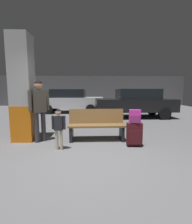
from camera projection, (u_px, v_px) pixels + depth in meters
The scene contains 10 objects.
ground_plane at pixel (91, 124), 7.23m from camera, with size 18.00×18.00×0.10m, color slate.
garage_back_wall at pixel (91, 91), 15.82m from camera, with size 18.00×0.12×2.80m, color #565658.
structural_pillar at pixel (23, 89), 4.62m from camera, with size 0.57×0.57×2.95m.
bench at pixel (97, 125), 4.75m from camera, with size 1.61×0.55×0.89m.
suitcase at pixel (134, 134), 4.22m from camera, with size 0.39×0.25×0.60m.
backpack_bright at pixel (135, 117), 4.16m from camera, with size 0.30×0.23×0.34m.
child at pixel (59, 125), 3.93m from camera, with size 0.34×0.21×0.99m.
adult at pixel (39, 104), 4.52m from camera, with size 0.47×0.40×1.69m.
parked_car_far at pixel (70, 100), 10.75m from camera, with size 4.17×1.93×1.51m.
parked_car_near at pixel (135, 102), 8.79m from camera, with size 4.14×1.88×1.51m.
Camera 1 is at (0.02, -3.10, 1.42)m, focal length 26.51 mm.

